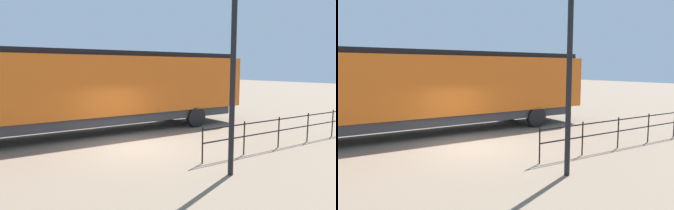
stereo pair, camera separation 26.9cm
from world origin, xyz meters
TOP-DOWN VIEW (x-y plane):
  - ground_plane at (0.00, 0.00)m, footprint 120.00×120.00m
  - locomotive at (-3.49, -0.30)m, footprint 2.97×17.26m
  - lamp_post at (4.35, 1.03)m, footprint 0.55×0.55m
  - platform_fence at (3.06, 5.88)m, footprint 0.05×9.80m

SIDE VIEW (x-z plane):
  - ground_plane at x=0.00m, z-range 0.00..0.00m
  - platform_fence at x=3.06m, z-range 0.18..1.42m
  - locomotive at x=-3.49m, z-range 0.26..4.24m
  - lamp_post at x=4.35m, z-range 1.46..8.29m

